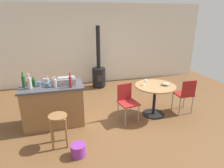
# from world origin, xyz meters

# --- Properties ---
(ground_plane) EXTENTS (8.80, 8.80, 0.00)m
(ground_plane) POSITION_xyz_m (0.00, 0.00, 0.00)
(ground_plane) COLOR brown
(back_wall) EXTENTS (8.00, 0.10, 2.70)m
(back_wall) POSITION_xyz_m (0.00, 2.90, 1.35)
(back_wall) COLOR silver
(back_wall) RESTS_ON ground_plane
(kitchen_island) EXTENTS (1.30, 0.73, 0.91)m
(kitchen_island) POSITION_xyz_m (-1.40, 0.25, 0.46)
(kitchen_island) COLOR olive
(kitchen_island) RESTS_ON ground_plane
(wooden_stool) EXTENTS (0.33, 0.33, 0.62)m
(wooden_stool) POSITION_xyz_m (-1.31, -0.57, 0.45)
(wooden_stool) COLOR olive
(wooden_stool) RESTS_ON ground_plane
(dining_table) EXTENTS (0.94, 0.94, 0.76)m
(dining_table) POSITION_xyz_m (0.92, 0.04, 0.58)
(dining_table) COLOR black
(dining_table) RESTS_ON ground_plane
(folding_chair_near) EXTENTS (0.41, 0.41, 0.87)m
(folding_chair_near) POSITION_xyz_m (1.68, -0.05, 0.52)
(folding_chair_near) COLOR maroon
(folding_chair_near) RESTS_ON ground_plane
(folding_chair_far) EXTENTS (0.47, 0.47, 0.85)m
(folding_chair_far) POSITION_xyz_m (0.20, -0.02, 0.50)
(folding_chair_far) COLOR maroon
(folding_chair_far) RESTS_ON ground_plane
(wood_stove) EXTENTS (0.44, 0.45, 2.01)m
(wood_stove) POSITION_xyz_m (0.03, 2.30, 0.49)
(wood_stove) COLOR black
(wood_stove) RESTS_ON ground_plane
(toolbox) EXTENTS (0.37, 0.27, 0.16)m
(toolbox) POSITION_xyz_m (-1.09, 0.24, 0.99)
(toolbox) COLOR gray
(toolbox) RESTS_ON kitchen_island
(bottle_0) EXTENTS (0.07, 0.07, 0.32)m
(bottle_0) POSITION_xyz_m (-1.93, 0.27, 1.03)
(bottle_0) COLOR #194C23
(bottle_0) RESTS_ON kitchen_island
(bottle_1) EXTENTS (0.08, 0.08, 0.22)m
(bottle_1) POSITION_xyz_m (-1.32, 0.11, 1.00)
(bottle_1) COLOR #B7B2AD
(bottle_1) RESTS_ON kitchen_island
(bottle_2) EXTENTS (0.08, 0.08, 0.19)m
(bottle_2) POSITION_xyz_m (-1.48, 0.30, 0.98)
(bottle_2) COLOR #B7B2AD
(bottle_2) RESTS_ON kitchen_island
(bottle_3) EXTENTS (0.07, 0.07, 0.19)m
(bottle_3) POSITION_xyz_m (-1.75, 0.32, 0.98)
(bottle_3) COLOR #194C23
(bottle_3) RESTS_ON kitchen_island
(bottle_4) EXTENTS (0.06, 0.06, 0.31)m
(bottle_4) POSITION_xyz_m (-1.02, 0.01, 1.03)
(bottle_4) COLOR maroon
(bottle_4) RESTS_ON kitchen_island
(bottle_5) EXTENTS (0.08, 0.08, 0.32)m
(bottle_5) POSITION_xyz_m (-1.81, 0.15, 1.03)
(bottle_5) COLOR #B7B2AD
(bottle_5) RESTS_ON kitchen_island
(cup_0) EXTENTS (0.12, 0.08, 0.09)m
(cup_0) POSITION_xyz_m (-1.47, 0.17, 0.95)
(cup_0) COLOR #4C7099
(cup_0) RESTS_ON kitchen_island
(cup_1) EXTENTS (0.11, 0.08, 0.10)m
(cup_1) POSITION_xyz_m (-1.64, 0.25, 0.96)
(cup_1) COLOR #4C7099
(cup_1) RESTS_ON kitchen_island
(cup_2) EXTENTS (0.11, 0.07, 0.10)m
(cup_2) POSITION_xyz_m (-1.53, 0.43, 0.96)
(cup_2) COLOR white
(cup_2) RESTS_ON kitchen_island
(cup_3) EXTENTS (0.11, 0.08, 0.10)m
(cup_3) POSITION_xyz_m (-1.35, 0.43, 0.96)
(cup_3) COLOR tan
(cup_3) RESTS_ON kitchen_island
(cup_4) EXTENTS (0.11, 0.07, 0.10)m
(cup_4) POSITION_xyz_m (-1.88, 0.42, 0.96)
(cup_4) COLOR #DB6651
(cup_4) RESTS_ON kitchen_island
(wine_glass) EXTENTS (0.07, 0.07, 0.14)m
(wine_glass) POSITION_xyz_m (0.69, 0.12, 0.86)
(wine_glass) COLOR silver
(wine_glass) RESTS_ON dining_table
(serving_bowl) EXTENTS (0.18, 0.18, 0.07)m
(serving_bowl) POSITION_xyz_m (1.14, -0.01, 0.79)
(serving_bowl) COLOR tan
(serving_bowl) RESTS_ON dining_table
(plastic_bucket) EXTENTS (0.26, 0.26, 0.22)m
(plastic_bucket) POSITION_xyz_m (-1.01, -0.97, 0.11)
(plastic_bucket) COLOR purple
(plastic_bucket) RESTS_ON ground_plane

